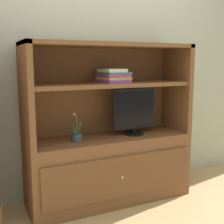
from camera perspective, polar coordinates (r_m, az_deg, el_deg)
name	(u,v)px	position (r m, az deg, el deg)	size (l,w,h in m)	color
ground_plane	(129,217)	(2.86, 3.21, -19.20)	(8.00, 8.00, 0.00)	tan
painted_rear_wall	(95,59)	(3.18, -3.16, 10.00)	(6.00, 0.10, 2.80)	#ADB29E
media_console	(110,152)	(3.00, -0.47, -7.51)	(1.61, 0.52, 1.54)	brown
tv_monitor	(134,111)	(3.00, 4.22, 0.13)	(0.45, 0.20, 0.46)	black
potted_plant	(77,137)	(2.79, -6.65, -4.71)	(0.09, 0.09, 0.26)	#384C56
magazine_stack	(113,76)	(2.88, 0.20, 6.77)	(0.29, 0.33, 0.13)	purple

